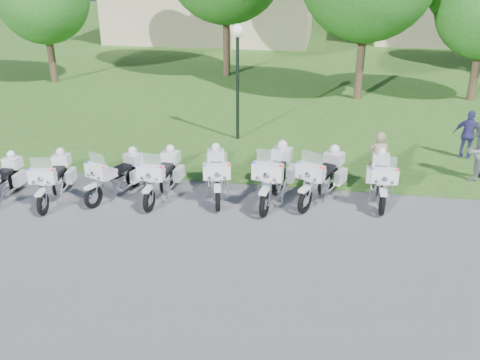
% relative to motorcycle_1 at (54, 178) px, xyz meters
% --- Properties ---
extents(ground, '(100.00, 100.00, 0.00)m').
position_rel_motorcycle_1_xyz_m(ground, '(4.78, -1.20, -0.64)').
color(ground, '#515156').
rests_on(ground, ground).
extents(grass_lawn, '(100.00, 48.00, 0.01)m').
position_rel_motorcycle_1_xyz_m(grass_lawn, '(4.78, 25.80, -0.63)').
color(grass_lawn, '#2B5E1D').
rests_on(grass_lawn, ground).
extents(motorcycle_1, '(0.92, 2.26, 1.52)m').
position_rel_motorcycle_1_xyz_m(motorcycle_1, '(0.00, 0.00, 0.00)').
color(motorcycle_1, black).
rests_on(motorcycle_1, ground).
extents(motorcycle_2, '(1.27, 2.12, 1.51)m').
position_rel_motorcycle_1_xyz_m(motorcycle_2, '(1.63, 0.51, -0.01)').
color(motorcycle_2, black).
rests_on(motorcycle_2, ground).
extents(motorcycle_3, '(0.87, 2.34, 1.57)m').
position_rel_motorcycle_1_xyz_m(motorcycle_3, '(2.89, 0.65, 0.02)').
color(motorcycle_3, black).
rests_on(motorcycle_3, ground).
extents(motorcycle_4, '(1.10, 2.31, 1.57)m').
position_rel_motorcycle_1_xyz_m(motorcycle_4, '(4.38, 0.98, 0.02)').
color(motorcycle_4, black).
rests_on(motorcycle_4, ground).
extents(motorcycle_5, '(1.08, 2.63, 1.77)m').
position_rel_motorcycle_1_xyz_m(motorcycle_5, '(6.02, 0.99, 0.10)').
color(motorcycle_5, black).
rests_on(motorcycle_5, ground).
extents(motorcycle_6, '(1.42, 2.32, 1.66)m').
position_rel_motorcycle_1_xyz_m(motorcycle_6, '(7.30, 1.22, 0.06)').
color(motorcycle_6, black).
rests_on(motorcycle_6, ground).
extents(motorcycle_7, '(0.77, 2.31, 1.55)m').
position_rel_motorcycle_1_xyz_m(motorcycle_7, '(8.91, 1.45, 0.01)').
color(motorcycle_7, black).
rests_on(motorcycle_7, ground).
extents(lamp_post, '(0.44, 0.44, 4.07)m').
position_rel_motorcycle_1_xyz_m(lamp_post, '(4.18, 5.69, 2.44)').
color(lamp_post, black).
rests_on(lamp_post, ground).
extents(building_west, '(14.56, 8.32, 4.10)m').
position_rel_motorcycle_1_xyz_m(building_west, '(-1.22, 26.80, 1.43)').
color(building_west, tan).
rests_on(building_west, ground).
extents(building_east, '(11.44, 7.28, 4.10)m').
position_rel_motorcycle_1_xyz_m(building_east, '(15.78, 28.80, 1.43)').
color(building_east, tan).
rests_on(building_east, ground).
extents(bystander_a, '(0.67, 0.51, 1.64)m').
position_rel_motorcycle_1_xyz_m(bystander_a, '(8.88, 2.43, 0.18)').
color(bystander_a, gray).
rests_on(bystander_a, ground).
extents(bystander_b, '(1.09, 1.11, 1.81)m').
position_rel_motorcycle_1_xyz_m(bystander_b, '(11.77, 3.30, 0.27)').
color(bystander_b, slate).
rests_on(bystander_b, ground).
extents(bystander_c, '(1.03, 0.74, 1.62)m').
position_rel_motorcycle_1_xyz_m(bystander_c, '(11.94, 5.06, 0.17)').
color(bystander_c, navy).
rests_on(bystander_c, ground).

